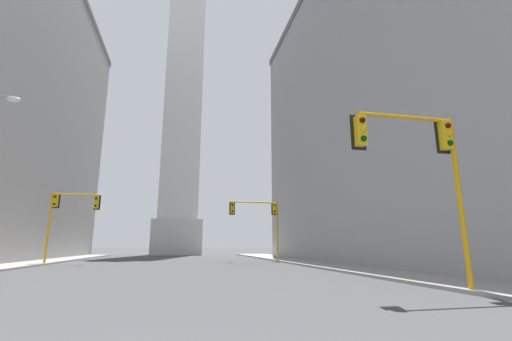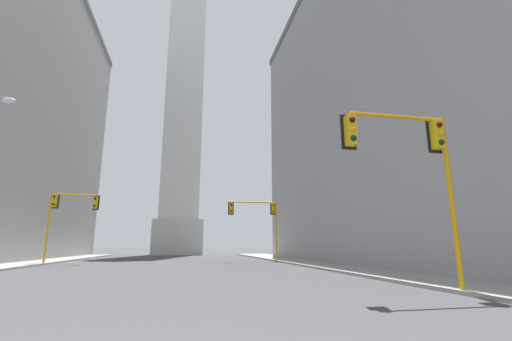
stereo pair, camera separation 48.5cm
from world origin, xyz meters
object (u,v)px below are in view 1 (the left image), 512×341
object	(u,v)px
obelisk	(184,87)
traffic_light_mid_left	(67,210)
traffic_light_mid_right	(262,215)
traffic_light_near_right	(424,156)

from	to	relation	value
obelisk	traffic_light_mid_left	size ratio (longest dim) A/B	10.78
obelisk	traffic_light_mid_right	size ratio (longest dim) A/B	10.90
traffic_light_mid_left	obelisk	bearing A→B (deg)	72.89
obelisk	traffic_light_near_right	distance (m)	60.16
obelisk	traffic_light_near_right	bearing A→B (deg)	-80.06
traffic_light_mid_left	traffic_light_mid_right	distance (m)	18.22
obelisk	traffic_light_mid_right	world-z (taller)	obelisk
traffic_light_near_right	traffic_light_mid_left	world-z (taller)	traffic_light_near_right
traffic_light_near_right	traffic_light_mid_left	distance (m)	29.28
traffic_light_mid_left	traffic_light_near_right	bearing A→B (deg)	-50.60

